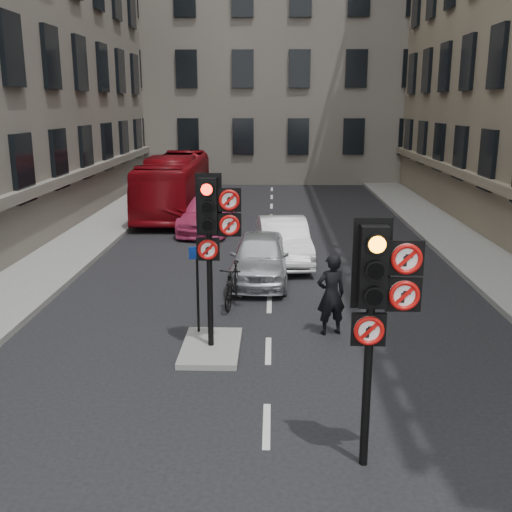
# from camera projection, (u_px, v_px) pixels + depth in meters

# --- Properties ---
(ground) EXTENTS (120.00, 120.00, 0.00)m
(ground) POSITION_uv_depth(u_px,v_px,m) (265.00, 507.00, 7.68)
(ground) COLOR black
(ground) RESTS_ON ground
(pavement_left) EXTENTS (3.00, 50.00, 0.16)m
(pavement_left) POSITION_uv_depth(u_px,v_px,m) (49.00, 259.00, 19.48)
(pavement_left) COLOR gray
(pavement_left) RESTS_ON ground
(pavement_right) EXTENTS (3.00, 50.00, 0.16)m
(pavement_right) POSITION_uv_depth(u_px,v_px,m) (496.00, 263.00, 19.08)
(pavement_right) COLOR gray
(pavement_right) RESTS_ON ground
(centre_island) EXTENTS (1.20, 2.00, 0.12)m
(centre_island) POSITION_uv_depth(u_px,v_px,m) (211.00, 347.00, 12.54)
(centre_island) COLOR gray
(centre_island) RESTS_ON ground
(building_far) EXTENTS (30.00, 14.00, 20.00)m
(building_far) POSITION_uv_depth(u_px,v_px,m) (273.00, 29.00, 41.98)
(building_far) COLOR gray
(building_far) RESTS_ON ground
(signal_near) EXTENTS (0.91, 0.40, 3.58)m
(signal_near) POSITION_uv_depth(u_px,v_px,m) (378.00, 293.00, 7.96)
(signal_near) COLOR black
(signal_near) RESTS_ON ground
(signal_far) EXTENTS (0.91, 0.40, 3.58)m
(signal_far) POSITION_uv_depth(u_px,v_px,m) (213.00, 224.00, 11.87)
(signal_far) COLOR black
(signal_far) RESTS_ON centre_island
(car_silver) EXTENTS (1.84, 4.19, 1.40)m
(car_silver) POSITION_uv_depth(u_px,v_px,m) (260.00, 257.00, 17.32)
(car_silver) COLOR #B2B5BA
(car_silver) RESTS_ON ground
(car_white) EXTENTS (1.87, 4.40, 1.41)m
(car_white) POSITION_uv_depth(u_px,v_px,m) (283.00, 241.00, 19.33)
(car_white) COLOR white
(car_white) RESTS_ON ground
(car_pink) EXTENTS (2.21, 4.90, 1.39)m
(car_pink) POSITION_uv_depth(u_px,v_px,m) (208.00, 213.00, 24.14)
(car_pink) COLOR #CE3C70
(car_pink) RESTS_ON ground
(bus_red) EXTENTS (2.35, 9.69, 2.69)m
(bus_red) POSITION_uv_depth(u_px,v_px,m) (175.00, 184.00, 27.79)
(bus_red) COLOR maroon
(bus_red) RESTS_ON ground
(motorcycle) EXTENTS (0.79, 1.87, 1.09)m
(motorcycle) POSITION_uv_depth(u_px,v_px,m) (233.00, 285.00, 15.22)
(motorcycle) COLOR black
(motorcycle) RESTS_ON ground
(motorcyclist) EXTENTS (0.77, 0.62, 1.84)m
(motorcyclist) POSITION_uv_depth(u_px,v_px,m) (331.00, 295.00, 13.22)
(motorcyclist) COLOR black
(motorcyclist) RESTS_ON ground
(info_sign) EXTENTS (0.33, 0.15, 1.94)m
(info_sign) POSITION_uv_depth(u_px,v_px,m) (197.00, 277.00, 12.93)
(info_sign) COLOR black
(info_sign) RESTS_ON centre_island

